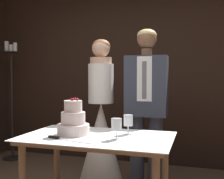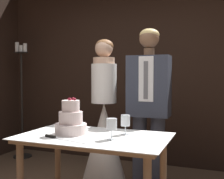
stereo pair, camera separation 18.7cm
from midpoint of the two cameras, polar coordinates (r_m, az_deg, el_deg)
The scene contains 9 objects.
wall_back at distance 4.14m, azimuth 7.53°, elevation 4.55°, with size 4.61×0.12×2.79m, color black.
cake_table at distance 2.31m, azimuth -1.36°, elevation -11.98°, with size 1.20×0.73×0.78m.
tiered_cake at distance 2.35m, azimuth -6.11°, elevation -6.43°, with size 0.26×0.26×0.30m.
cake_knife at distance 2.20m, azimuth -8.70°, elevation -9.69°, with size 0.40×0.11×0.02m.
wine_glass_near at distance 2.14m, azimuth 2.46°, elevation -7.16°, with size 0.08×0.08×0.16m.
wine_glass_middle at distance 2.33m, azimuth 5.06°, elevation -6.52°, with size 0.08×0.08×0.16m.
bride at distance 3.16m, azimuth 0.09°, elevation -9.17°, with size 0.54×0.54×1.66m.
groom at distance 2.96m, azimuth 9.29°, elevation -2.62°, with size 0.43×0.25×1.75m.
candle_stand at distance 4.53m, azimuth -16.76°, elevation -1.86°, with size 0.28×0.28×1.78m.
Camera 2 is at (1.07, -1.73, 1.25)m, focal length 45.00 mm.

